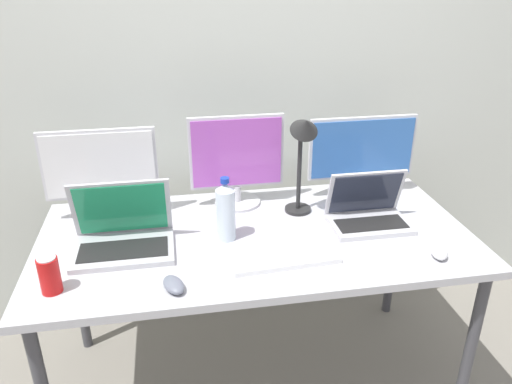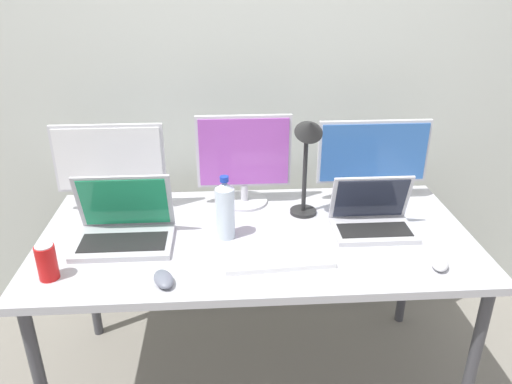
{
  "view_description": "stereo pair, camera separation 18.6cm",
  "coord_description": "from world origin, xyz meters",
  "px_view_note": "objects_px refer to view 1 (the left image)",
  "views": [
    {
      "loc": [
        -0.29,
        -1.66,
        1.7
      ],
      "look_at": [
        0.0,
        0.0,
        0.92
      ],
      "focal_mm": 35.0,
      "sensor_mm": 36.0,
      "label": 1
    },
    {
      "loc": [
        -0.11,
        -1.69,
        1.7
      ],
      "look_at": [
        0.0,
        0.0,
        0.92
      ],
      "focal_mm": 35.0,
      "sensor_mm": 36.0,
      "label": 2
    }
  ],
  "objects_px": {
    "mouse_by_keyboard": "(439,252)",
    "laptop_secondary": "(368,212)",
    "keyboard_main": "(284,257)",
    "mouse_by_laptop": "(174,285)",
    "monitor_center": "(237,160)",
    "desk_lamp": "(303,146)",
    "monitor_right": "(362,154)",
    "soda_can_near_keyboard": "(49,275)",
    "laptop_silver": "(123,234)",
    "work_desk": "(256,247)",
    "monitor_left": "(101,171)",
    "water_bottle": "(226,211)"
  },
  "relations": [
    {
      "from": "work_desk",
      "to": "water_bottle",
      "type": "bearing_deg",
      "value": -174.47
    },
    {
      "from": "monitor_right",
      "to": "desk_lamp",
      "type": "distance_m",
      "value": 0.37
    },
    {
      "from": "water_bottle",
      "to": "laptop_silver",
      "type": "bearing_deg",
      "value": -179.46
    },
    {
      "from": "work_desk",
      "to": "soda_can_near_keyboard",
      "type": "height_order",
      "value": "soda_can_near_keyboard"
    },
    {
      "from": "keyboard_main",
      "to": "water_bottle",
      "type": "bearing_deg",
      "value": 130.52
    },
    {
      "from": "mouse_by_keyboard",
      "to": "mouse_by_laptop",
      "type": "xyz_separation_m",
      "value": [
        -0.94,
        -0.03,
        -0.0
      ]
    },
    {
      "from": "laptop_silver",
      "to": "laptop_secondary",
      "type": "relative_size",
      "value": 1.15
    },
    {
      "from": "laptop_secondary",
      "to": "soda_can_near_keyboard",
      "type": "relative_size",
      "value": 2.48
    },
    {
      "from": "mouse_by_keyboard",
      "to": "soda_can_near_keyboard",
      "type": "relative_size",
      "value": 0.75
    },
    {
      "from": "work_desk",
      "to": "monitor_left",
      "type": "xyz_separation_m",
      "value": [
        -0.58,
        0.25,
        0.27
      ]
    },
    {
      "from": "work_desk",
      "to": "desk_lamp",
      "type": "xyz_separation_m",
      "value": [
        0.21,
        0.12,
        0.36
      ]
    },
    {
      "from": "keyboard_main",
      "to": "monitor_center",
      "type": "bearing_deg",
      "value": 97.74
    },
    {
      "from": "laptop_secondary",
      "to": "desk_lamp",
      "type": "relative_size",
      "value": 0.69
    },
    {
      "from": "monitor_center",
      "to": "laptop_secondary",
      "type": "xyz_separation_m",
      "value": [
        0.49,
        -0.28,
        -0.15
      ]
    },
    {
      "from": "monitor_center",
      "to": "monitor_right",
      "type": "height_order",
      "value": "monitor_center"
    },
    {
      "from": "monitor_left",
      "to": "desk_lamp",
      "type": "bearing_deg",
      "value": -9.3
    },
    {
      "from": "mouse_by_keyboard",
      "to": "mouse_by_laptop",
      "type": "distance_m",
      "value": 0.94
    },
    {
      "from": "monitor_left",
      "to": "water_bottle",
      "type": "bearing_deg",
      "value": -29.54
    },
    {
      "from": "monitor_left",
      "to": "mouse_by_keyboard",
      "type": "distance_m",
      "value": 1.33
    },
    {
      "from": "work_desk",
      "to": "monitor_right",
      "type": "xyz_separation_m",
      "value": [
        0.52,
        0.29,
        0.25
      ]
    },
    {
      "from": "monitor_center",
      "to": "water_bottle",
      "type": "relative_size",
      "value": 1.59
    },
    {
      "from": "keyboard_main",
      "to": "mouse_by_laptop",
      "type": "distance_m",
      "value": 0.4
    },
    {
      "from": "mouse_by_laptop",
      "to": "mouse_by_keyboard",
      "type": "bearing_deg",
      "value": -17.77
    },
    {
      "from": "monitor_right",
      "to": "laptop_silver",
      "type": "height_order",
      "value": "monitor_right"
    },
    {
      "from": "laptop_secondary",
      "to": "desk_lamp",
      "type": "distance_m",
      "value": 0.37
    },
    {
      "from": "laptop_secondary",
      "to": "monitor_right",
      "type": "bearing_deg",
      "value": 76.42
    },
    {
      "from": "work_desk",
      "to": "monitor_left",
      "type": "relative_size",
      "value": 3.71
    },
    {
      "from": "laptop_secondary",
      "to": "soda_can_near_keyboard",
      "type": "xyz_separation_m",
      "value": [
        -1.16,
        -0.26,
        0.01
      ]
    },
    {
      "from": "mouse_by_laptop",
      "to": "water_bottle",
      "type": "distance_m",
      "value": 0.37
    },
    {
      "from": "mouse_by_laptop",
      "to": "laptop_secondary",
      "type": "bearing_deg",
      "value": 2.18
    },
    {
      "from": "monitor_center",
      "to": "mouse_by_keyboard",
      "type": "bearing_deg",
      "value": -40.65
    },
    {
      "from": "work_desk",
      "to": "monitor_right",
      "type": "height_order",
      "value": "monitor_right"
    },
    {
      "from": "monitor_center",
      "to": "keyboard_main",
      "type": "height_order",
      "value": "monitor_center"
    },
    {
      "from": "keyboard_main",
      "to": "desk_lamp",
      "type": "xyz_separation_m",
      "value": [
        0.14,
        0.32,
        0.3
      ]
    },
    {
      "from": "mouse_by_laptop",
      "to": "desk_lamp",
      "type": "bearing_deg",
      "value": 19.17
    },
    {
      "from": "work_desk",
      "to": "soda_can_near_keyboard",
      "type": "xyz_separation_m",
      "value": [
        -0.71,
        -0.25,
        0.12
      ]
    },
    {
      "from": "laptop_secondary",
      "to": "mouse_by_keyboard",
      "type": "bearing_deg",
      "value": -60.25
    },
    {
      "from": "laptop_secondary",
      "to": "mouse_by_keyboard",
      "type": "height_order",
      "value": "laptop_secondary"
    },
    {
      "from": "monitor_left",
      "to": "work_desk",
      "type": "bearing_deg",
      "value": -23.44
    },
    {
      "from": "mouse_by_laptop",
      "to": "desk_lamp",
      "type": "distance_m",
      "value": 0.74
    },
    {
      "from": "laptop_silver",
      "to": "mouse_by_laptop",
      "type": "distance_m",
      "value": 0.34
    },
    {
      "from": "monitor_left",
      "to": "mouse_by_laptop",
      "type": "bearing_deg",
      "value": -65.1
    },
    {
      "from": "mouse_by_keyboard",
      "to": "laptop_secondary",
      "type": "bearing_deg",
      "value": 138.07
    },
    {
      "from": "laptop_silver",
      "to": "monitor_right",
      "type": "bearing_deg",
      "value": 16.45
    },
    {
      "from": "laptop_secondary",
      "to": "mouse_by_laptop",
      "type": "bearing_deg",
      "value": -158.07
    },
    {
      "from": "monitor_left",
      "to": "laptop_secondary",
      "type": "distance_m",
      "value": 1.08
    },
    {
      "from": "laptop_secondary",
      "to": "desk_lamp",
      "type": "xyz_separation_m",
      "value": [
        -0.25,
        0.12,
        0.25
      ]
    },
    {
      "from": "monitor_center",
      "to": "mouse_by_laptop",
      "type": "height_order",
      "value": "monitor_center"
    },
    {
      "from": "work_desk",
      "to": "mouse_by_keyboard",
      "type": "height_order",
      "value": "mouse_by_keyboard"
    },
    {
      "from": "mouse_by_keyboard",
      "to": "mouse_by_laptop",
      "type": "bearing_deg",
      "value": -159.7
    }
  ]
}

